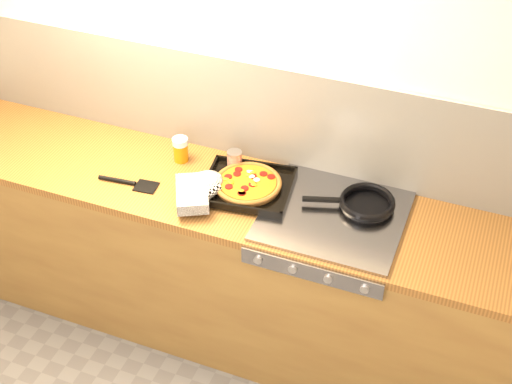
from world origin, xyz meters
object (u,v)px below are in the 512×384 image
at_px(frying_pan, 366,203).
at_px(tomato_can, 235,161).
at_px(juice_glass, 181,149).
at_px(pizza_on_tray, 233,186).

xyz_separation_m(frying_pan, tomato_can, (-0.64, 0.06, 0.01)).
height_order(frying_pan, juice_glass, juice_glass).
relative_size(pizza_on_tray, tomato_can, 5.28).
height_order(tomato_can, juice_glass, juice_glass).
relative_size(frying_pan, tomato_can, 4.26).
distance_m(tomato_can, juice_glass, 0.27).
bearing_deg(tomato_can, frying_pan, -5.67).
bearing_deg(juice_glass, frying_pan, -2.46).
relative_size(pizza_on_tray, juice_glass, 4.29).
relative_size(pizza_on_tray, frying_pan, 1.24).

